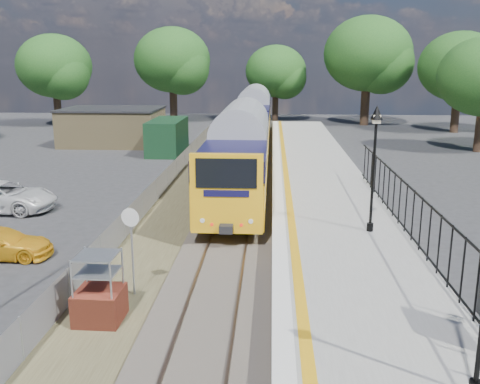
# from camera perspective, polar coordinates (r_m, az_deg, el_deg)

# --- Properties ---
(ground) EXTENTS (120.00, 120.00, 0.00)m
(ground) POSITION_cam_1_polar(r_m,az_deg,el_deg) (14.92, -3.37, -14.20)
(ground) COLOR #2D2D30
(ground) RESTS_ON ground
(track_bed) EXTENTS (5.90, 80.00, 0.29)m
(track_bed) POSITION_cam_1_polar(r_m,az_deg,el_deg) (23.87, -1.79, -3.04)
(track_bed) COLOR #473F38
(track_bed) RESTS_ON ground
(platform) EXTENTS (5.00, 70.00, 0.90)m
(platform) POSITION_cam_1_polar(r_m,az_deg,el_deg) (22.22, 9.92, -3.57)
(platform) COLOR gray
(platform) RESTS_ON ground
(platform_edge) EXTENTS (0.90, 70.00, 0.01)m
(platform_edge) POSITION_cam_1_polar(r_m,az_deg,el_deg) (21.95, 4.61, -2.38)
(platform_edge) COLOR silver
(platform_edge) RESTS_ON platform
(victorian_lamp_north) EXTENTS (0.44, 0.44, 4.60)m
(victorian_lamp_north) POSITION_cam_1_polar(r_m,az_deg,el_deg) (19.61, 14.23, 5.46)
(victorian_lamp_north) COLOR black
(victorian_lamp_north) RESTS_ON platform
(palisade_fence) EXTENTS (0.12, 26.00, 2.00)m
(palisade_fence) POSITION_cam_1_polar(r_m,az_deg,el_deg) (16.89, 20.23, -4.89)
(palisade_fence) COLOR black
(palisade_fence) RESTS_ON platform
(wire_fence) EXTENTS (0.06, 52.00, 1.20)m
(wire_fence) POSITION_cam_1_polar(r_m,az_deg,el_deg) (26.53, -9.38, -0.36)
(wire_fence) COLOR #999EA3
(wire_fence) RESTS_ON ground
(outbuilding) EXTENTS (10.80, 10.10, 3.12)m
(outbuilding) POSITION_cam_1_polar(r_m,az_deg,el_deg) (46.35, -12.39, 6.68)
(outbuilding) COLOR #8F7C51
(outbuilding) RESTS_ON ground
(tree_line) EXTENTS (56.80, 43.80, 11.88)m
(tree_line) POSITION_cam_1_polar(r_m,az_deg,el_deg) (55.08, 3.27, 13.35)
(tree_line) COLOR #332319
(tree_line) RESTS_ON ground
(train) EXTENTS (2.82, 40.83, 3.51)m
(train) POSITION_cam_1_polar(r_m,az_deg,el_deg) (39.71, 1.05, 7.04)
(train) COLOR gold
(train) RESTS_ON ground
(brick_plinth) EXTENTS (1.26, 1.26, 2.00)m
(brick_plinth) POSITION_cam_1_polar(r_m,az_deg,el_deg) (15.23, -14.82, -10.05)
(brick_plinth) COLOR maroon
(brick_plinth) RESTS_ON ground
(speed_sign) EXTENTS (0.56, 0.16, 2.81)m
(speed_sign) POSITION_cam_1_polar(r_m,az_deg,el_deg) (16.27, -11.52, -4.72)
(speed_sign) COLOR #999EA3
(speed_sign) RESTS_ON ground
(car_yellow) EXTENTS (3.82, 1.65, 1.09)m
(car_yellow) POSITION_cam_1_polar(r_m,az_deg,el_deg) (21.41, -24.24, -5.01)
(car_yellow) COLOR #F2AE1C
(car_yellow) RESTS_ON ground
(car_white) EXTENTS (5.23, 2.57, 1.43)m
(car_white) POSITION_cam_1_polar(r_m,az_deg,el_deg) (27.90, -24.10, -0.46)
(car_white) COLOR silver
(car_white) RESTS_ON ground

